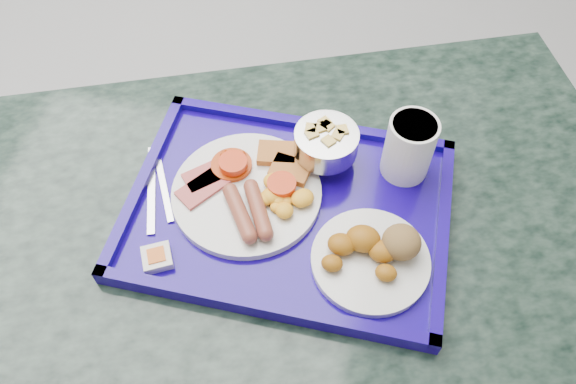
# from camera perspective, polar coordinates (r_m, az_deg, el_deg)

# --- Properties ---
(floor) EXTENTS (6.00, 6.00, 0.00)m
(floor) POSITION_cam_1_polar(r_m,az_deg,el_deg) (2.16, -20.04, 9.78)
(floor) COLOR gray
(floor) RESTS_ON ground
(table) EXTENTS (1.31, 1.10, 0.70)m
(table) POSITION_cam_1_polar(r_m,az_deg,el_deg) (1.00, 0.65, -9.36)
(table) COLOR gray
(table) RESTS_ON floor
(tray) EXTENTS (0.49, 0.36, 0.03)m
(tray) POSITION_cam_1_polar(r_m,az_deg,el_deg) (0.86, -0.00, -1.78)
(tray) COLOR #14027F
(tray) RESTS_ON table
(main_plate) EXTENTS (0.23, 0.23, 0.04)m
(main_plate) POSITION_cam_1_polar(r_m,az_deg,el_deg) (0.86, -3.72, 0.17)
(main_plate) COLOR silver
(main_plate) RESTS_ON tray
(bread_plate) EXTENTS (0.17, 0.17, 0.06)m
(bread_plate) POSITION_cam_1_polar(r_m,az_deg,el_deg) (0.80, 8.77, -6.17)
(bread_plate) COLOR silver
(bread_plate) RESTS_ON tray
(fruit_bowl) EXTENTS (0.10, 0.10, 0.07)m
(fruit_bowl) POSITION_cam_1_polar(r_m,az_deg,el_deg) (0.87, 3.88, 5.03)
(fruit_bowl) COLOR #A8A8AA
(fruit_bowl) RESTS_ON tray
(juice_cup) EXTENTS (0.07, 0.07, 0.10)m
(juice_cup) POSITION_cam_1_polar(r_m,az_deg,el_deg) (0.87, 12.22, 4.58)
(juice_cup) COLOR white
(juice_cup) RESTS_ON tray
(spoon) EXTENTS (0.09, 0.15, 0.01)m
(spoon) POSITION_cam_1_polar(r_m,az_deg,el_deg) (0.91, -9.87, 2.57)
(spoon) COLOR #A8A8AA
(spoon) RESTS_ON tray
(knife) EXTENTS (0.06, 0.16, 0.00)m
(knife) POSITION_cam_1_polar(r_m,az_deg,el_deg) (0.89, -13.70, 0.30)
(knife) COLOR #A8A8AA
(knife) RESTS_ON tray
(jam_packet) EXTENTS (0.05, 0.05, 0.02)m
(jam_packet) POSITION_cam_1_polar(r_m,az_deg,el_deg) (0.82, -13.16, -6.51)
(jam_packet) COLOR silver
(jam_packet) RESTS_ON tray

